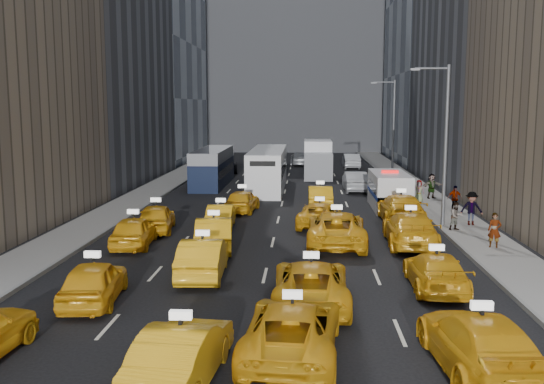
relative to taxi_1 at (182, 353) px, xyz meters
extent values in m
plane|color=black|center=(1.42, 7.67, -0.76)|extent=(160.00, 160.00, 0.00)
cube|color=gray|center=(-9.08, 32.67, -0.69)|extent=(3.00, 90.00, 0.15)
cube|color=gray|center=(11.92, 32.67, -0.69)|extent=(3.00, 90.00, 0.15)
cube|color=slate|center=(-7.63, 32.67, -0.67)|extent=(0.15, 90.00, 0.18)
cube|color=slate|center=(10.47, 32.67, -0.67)|extent=(0.15, 90.00, 0.18)
cube|color=slate|center=(1.42, 79.67, 19.24)|extent=(30.00, 12.00, 40.00)
cylinder|color=#595B60|center=(10.72, 19.67, 3.74)|extent=(0.20, 0.20, 9.00)
cylinder|color=#595B60|center=(9.82, 19.67, 8.04)|extent=(1.80, 0.12, 0.12)
cube|color=slate|center=(8.92, 19.67, 7.99)|extent=(0.50, 0.22, 0.12)
cylinder|color=#595B60|center=(10.72, 39.67, 3.74)|extent=(0.20, 0.20, 9.00)
cylinder|color=#595B60|center=(9.82, 39.67, 8.04)|extent=(1.80, 0.12, 0.12)
cube|color=slate|center=(8.92, 39.67, 7.99)|extent=(0.50, 0.22, 0.12)
imported|color=#EAA313|center=(0.00, 0.00, 0.00)|extent=(2.07, 4.78, 1.53)
imported|color=#EAA313|center=(2.69, 1.83, -0.01)|extent=(2.90, 5.60, 1.51)
imported|color=#EAA313|center=(7.52, 1.00, 0.02)|extent=(2.60, 5.57, 1.57)
imported|color=#EAA313|center=(-4.31, 5.95, -0.01)|extent=(2.25, 4.58, 1.50)
imported|color=#EAA313|center=(-1.04, 9.33, 0.02)|extent=(1.89, 4.86, 1.58)
imported|color=#EAA313|center=(3.24, 6.16, 0.00)|extent=(2.56, 5.53, 1.53)
imported|color=#EAA313|center=(7.91, 8.15, -0.07)|extent=(2.02, 4.81, 1.39)
imported|color=#EAA313|center=(-5.28, 14.32, -0.01)|extent=(2.15, 4.58, 1.51)
imported|color=#EAA313|center=(-1.29, 13.91, 0.02)|extent=(2.25, 4.95, 1.58)
imported|color=#EAA313|center=(4.57, 15.20, 0.07)|extent=(2.99, 6.13, 1.68)
imported|color=#EAA313|center=(8.17, 15.30, 0.07)|extent=(2.58, 5.85, 1.67)
imported|color=#EAA313|center=(-5.05, 17.89, 0.00)|extent=(2.39, 4.71, 1.54)
imported|color=#EAA313|center=(-1.70, 19.21, -0.10)|extent=(1.64, 4.14, 1.34)
imported|color=#EAA313|center=(3.86, 19.91, -0.09)|extent=(2.82, 5.11, 1.35)
imported|color=#EAA313|center=(8.63, 21.27, 0.07)|extent=(2.35, 5.77, 1.67)
imported|color=#EAA313|center=(-1.01, 24.23, -0.03)|extent=(2.15, 4.44, 1.46)
imported|color=#EAA313|center=(4.04, 26.27, -0.03)|extent=(1.61, 4.50, 1.48)
cube|color=silver|center=(8.63, 26.18, 0.42)|extent=(2.74, 6.11, 2.38)
cylinder|color=black|center=(7.64, 24.11, -0.29)|extent=(0.28, 0.95, 0.95)
cylinder|color=black|center=(9.61, 24.11, -0.29)|extent=(0.28, 0.95, 0.95)
cylinder|color=black|center=(7.64, 28.26, -0.29)|extent=(0.28, 0.95, 0.95)
cylinder|color=black|center=(9.61, 28.26, -0.29)|extent=(0.28, 0.95, 0.95)
cube|color=navy|center=(8.63, 26.18, 0.26)|extent=(2.78, 6.11, 0.27)
cube|color=red|center=(8.63, 26.18, 1.70)|extent=(1.11, 0.46, 0.17)
cube|color=black|center=(-4.91, 37.31, 0.77)|extent=(3.57, 10.74, 3.07)
cylinder|color=black|center=(-5.96, 32.94, -0.21)|extent=(0.28, 1.10, 1.10)
cylinder|color=black|center=(-3.86, 32.94, -0.21)|extent=(0.28, 1.10, 1.10)
cylinder|color=black|center=(-5.96, 41.68, -0.21)|extent=(0.28, 1.10, 1.10)
cylinder|color=black|center=(-3.86, 41.68, -0.21)|extent=(0.28, 1.10, 1.10)
cube|color=silver|center=(-0.03, 35.17, 0.87)|extent=(3.80, 12.85, 3.27)
cylinder|color=black|center=(-1.20, 29.74, -0.21)|extent=(0.28, 1.10, 1.10)
cylinder|color=black|center=(1.14, 29.74, -0.21)|extent=(0.28, 1.10, 1.10)
cylinder|color=black|center=(-1.20, 40.61, -0.21)|extent=(0.28, 1.10, 1.10)
cylinder|color=black|center=(1.14, 40.61, -0.21)|extent=(0.28, 1.10, 1.10)
cube|color=white|center=(4.22, 43.93, 0.96)|extent=(3.14, 7.72, 3.45)
cylinder|color=black|center=(3.08, 41.06, -0.21)|extent=(0.28, 1.10, 1.10)
cylinder|color=black|center=(5.36, 41.06, -0.21)|extent=(0.28, 1.10, 1.10)
cylinder|color=black|center=(3.08, 46.81, -0.21)|extent=(0.28, 1.10, 1.10)
cylinder|color=black|center=(5.36, 46.81, -0.21)|extent=(0.28, 1.10, 1.10)
imported|color=#979A9E|center=(7.01, 34.27, 0.04)|extent=(1.78, 4.89, 1.60)
imported|color=black|center=(-5.23, 47.52, -0.02)|extent=(3.10, 5.64, 1.50)
imported|color=gray|center=(2.43, 54.97, -0.01)|extent=(2.13, 5.22, 1.51)
imported|color=black|center=(-0.06, 50.32, -0.05)|extent=(2.19, 4.35, 1.42)
imported|color=#B0B4B8|center=(8.04, 52.47, 0.03)|extent=(1.79, 4.85, 1.59)
imported|color=gray|center=(11.97, 14.48, 0.22)|extent=(0.71, 0.59, 1.66)
imported|color=gray|center=(11.16, 18.49, 0.15)|extent=(0.84, 0.64, 1.53)
imported|color=gray|center=(12.36, 19.95, 0.33)|extent=(1.27, 0.63, 1.89)
imported|color=gray|center=(12.53, 24.53, 0.20)|extent=(1.01, 0.58, 1.63)
imported|color=gray|center=(10.86, 27.72, 0.17)|extent=(0.84, 0.56, 1.58)
imported|color=gray|center=(12.15, 29.80, 0.28)|extent=(1.72, 1.11, 1.79)
camera|label=1|loc=(3.01, -14.07, 6.07)|focal=40.00mm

